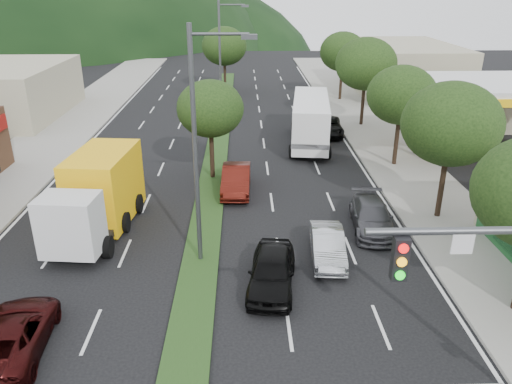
{
  "coord_description": "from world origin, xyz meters",
  "views": [
    {
      "loc": [
        1.94,
        -11.19,
        11.39
      ],
      "look_at": [
        2.51,
        10.24,
        2.32
      ],
      "focal_mm": 35.0,
      "sensor_mm": 36.0,
      "label": 1
    }
  ],
  "objects_px": {
    "tree_med_near": "(210,109)",
    "car_queue_c": "(236,179)",
    "tree_med_far": "(224,46)",
    "motorhome": "(310,120)",
    "car_queue_a": "(272,271)",
    "tree_r_c": "(402,95)",
    "tree_r_d": "(366,64)",
    "car_queue_b": "(372,217)",
    "car_queue_d": "(328,126)",
    "box_truck": "(99,196)",
    "suv_maroon": "(15,333)",
    "streetlight_near": "(200,139)",
    "tree_r_e": "(343,52)",
    "streetlight_mid": "(222,54)",
    "sedan_silver": "(328,245)",
    "tree_r_b": "(451,124)"
  },
  "relations": [
    {
      "from": "tree_med_near",
      "to": "car_queue_c",
      "type": "bearing_deg",
      "value": -55.17
    },
    {
      "from": "tree_med_far",
      "to": "motorhome",
      "type": "bearing_deg",
      "value": -69.92
    },
    {
      "from": "tree_med_far",
      "to": "car_queue_a",
      "type": "distance_m",
      "value": 38.51
    },
    {
      "from": "tree_med_near",
      "to": "motorhome",
      "type": "xyz_separation_m",
      "value": [
        6.96,
        6.97,
        -2.58
      ]
    },
    {
      "from": "tree_r_c",
      "to": "tree_med_far",
      "type": "relative_size",
      "value": 0.93
    },
    {
      "from": "motorhome",
      "to": "tree_r_d",
      "type": "bearing_deg",
      "value": 51.95
    },
    {
      "from": "tree_r_d",
      "to": "car_queue_b",
      "type": "height_order",
      "value": "tree_r_d"
    },
    {
      "from": "tree_r_c",
      "to": "car_queue_b",
      "type": "distance_m",
      "value": 10.7
    },
    {
      "from": "motorhome",
      "to": "car_queue_d",
      "type": "bearing_deg",
      "value": 62.4
    },
    {
      "from": "tree_r_d",
      "to": "motorhome",
      "type": "height_order",
      "value": "tree_r_d"
    },
    {
      "from": "car_queue_c",
      "to": "box_truck",
      "type": "height_order",
      "value": "box_truck"
    },
    {
      "from": "car_queue_a",
      "to": "motorhome",
      "type": "distance_m",
      "value": 19.56
    },
    {
      "from": "tree_med_far",
      "to": "suv_maroon",
      "type": "bearing_deg",
      "value": -97.81
    },
    {
      "from": "streetlight_near",
      "to": "suv_maroon",
      "type": "height_order",
      "value": "streetlight_near"
    },
    {
      "from": "tree_r_e",
      "to": "streetlight_mid",
      "type": "height_order",
      "value": "streetlight_mid"
    },
    {
      "from": "car_queue_b",
      "to": "car_queue_c",
      "type": "height_order",
      "value": "car_queue_c"
    },
    {
      "from": "tree_r_e",
      "to": "tree_med_far",
      "type": "bearing_deg",
      "value": 161.57
    },
    {
      "from": "car_queue_a",
      "to": "car_queue_b",
      "type": "relative_size",
      "value": 0.96
    },
    {
      "from": "sedan_silver",
      "to": "car_queue_c",
      "type": "distance_m",
      "value": 8.82
    },
    {
      "from": "box_truck",
      "to": "tree_r_c",
      "type": "bearing_deg",
      "value": -147.58
    },
    {
      "from": "tree_r_e",
      "to": "car_queue_c",
      "type": "distance_m",
      "value": 26.66
    },
    {
      "from": "tree_med_near",
      "to": "suv_maroon",
      "type": "distance_m",
      "value": 17.05
    },
    {
      "from": "streetlight_mid",
      "to": "sedan_silver",
      "type": "height_order",
      "value": "streetlight_mid"
    },
    {
      "from": "tree_med_far",
      "to": "car_queue_b",
      "type": "xyz_separation_m",
      "value": [
        8.26,
        -33.16,
        -4.33
      ]
    },
    {
      "from": "tree_r_d",
      "to": "car_queue_a",
      "type": "relative_size",
      "value": 1.61
    },
    {
      "from": "tree_r_c",
      "to": "streetlight_mid",
      "type": "distance_m",
      "value": 17.57
    },
    {
      "from": "tree_r_b",
      "to": "tree_med_far",
      "type": "distance_m",
      "value": 34.18
    },
    {
      "from": "tree_r_e",
      "to": "streetlight_mid",
      "type": "distance_m",
      "value": 13.73
    },
    {
      "from": "tree_r_b",
      "to": "streetlight_near",
      "type": "bearing_deg",
      "value": -161.27
    },
    {
      "from": "streetlight_near",
      "to": "streetlight_mid",
      "type": "xyz_separation_m",
      "value": [
        0.0,
        25.0,
        0.0
      ]
    },
    {
      "from": "tree_r_e",
      "to": "streetlight_near",
      "type": "bearing_deg",
      "value": -110.23
    },
    {
      "from": "suv_maroon",
      "to": "car_queue_a",
      "type": "bearing_deg",
      "value": -162.65
    },
    {
      "from": "tree_r_c",
      "to": "box_truck",
      "type": "distance_m",
      "value": 19.45
    },
    {
      "from": "tree_r_b",
      "to": "box_truck",
      "type": "distance_m",
      "value": 17.48
    },
    {
      "from": "car_queue_a",
      "to": "car_queue_c",
      "type": "height_order",
      "value": "car_queue_a"
    },
    {
      "from": "streetlight_near",
      "to": "streetlight_mid",
      "type": "bearing_deg",
      "value": 90.0
    },
    {
      "from": "car_queue_b",
      "to": "car_queue_d",
      "type": "distance_m",
      "value": 16.73
    },
    {
      "from": "suv_maroon",
      "to": "car_queue_d",
      "type": "bearing_deg",
      "value": -124.11
    },
    {
      "from": "tree_r_d",
      "to": "streetlight_mid",
      "type": "relative_size",
      "value": 0.72
    },
    {
      "from": "streetlight_near",
      "to": "car_queue_d",
      "type": "bearing_deg",
      "value": 66.41
    },
    {
      "from": "sedan_silver",
      "to": "car_queue_b",
      "type": "height_order",
      "value": "car_queue_b"
    },
    {
      "from": "tree_r_e",
      "to": "box_truck",
      "type": "distance_m",
      "value": 33.55
    },
    {
      "from": "tree_med_far",
      "to": "car_queue_d",
      "type": "distance_m",
      "value": 19.11
    },
    {
      "from": "streetlight_near",
      "to": "car_queue_b",
      "type": "distance_m",
      "value": 9.85
    },
    {
      "from": "tree_r_c",
      "to": "motorhome",
      "type": "xyz_separation_m",
      "value": [
        -5.04,
        4.97,
        -2.9
      ]
    },
    {
      "from": "tree_r_b",
      "to": "tree_r_c",
      "type": "bearing_deg",
      "value": 90.0
    },
    {
      "from": "sedan_silver",
      "to": "car_queue_a",
      "type": "distance_m",
      "value": 3.39
    },
    {
      "from": "tree_r_d",
      "to": "tree_med_near",
      "type": "distance_m",
      "value": 16.99
    },
    {
      "from": "tree_med_far",
      "to": "sedan_silver",
      "type": "relative_size",
      "value": 1.75
    },
    {
      "from": "sedan_silver",
      "to": "car_queue_a",
      "type": "bearing_deg",
      "value": -135.96
    }
  ]
}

